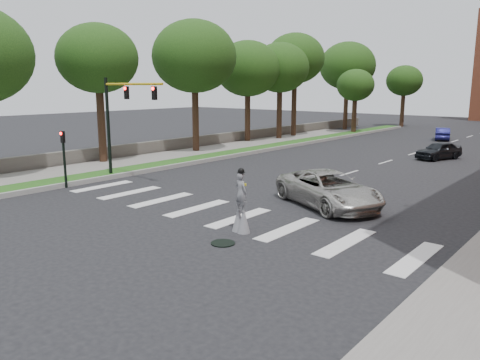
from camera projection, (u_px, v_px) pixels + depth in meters
ground_plane at (202, 218)px, 20.56m from camera, size 160.00×160.00×0.00m
grass_median at (265, 148)px, 42.82m from camera, size 2.00×60.00×0.25m
median_curb at (274, 149)px, 42.16m from camera, size 0.20×60.00×0.28m
sidewalk_left at (159, 158)px, 37.16m from camera, size 4.00×60.00×0.18m
stone_wall at (233, 137)px, 47.69m from camera, size 0.50×56.00×1.10m
manhole at (223, 243)px, 17.16m from camera, size 0.90×0.90×0.04m
traffic_signal at (119, 112)px, 28.13m from camera, size 5.30×0.23×6.20m
secondary_signal at (64, 154)px, 26.25m from camera, size 0.25×0.21×3.23m
stilt_performer at (241, 208)px, 18.39m from camera, size 0.83×0.58×2.58m
suv_crossing at (328, 189)px, 22.35m from camera, size 6.69×5.19×1.69m
car_near at (439, 150)px, 36.87m from camera, size 2.99×4.43×1.40m
car_mid at (442, 134)px, 50.14m from camera, size 2.56×4.28×1.33m
tree_1 at (98, 59)px, 33.39m from camera, size 5.80×5.80×10.10m
tree_2 at (194, 57)px, 39.21m from camera, size 7.12×7.12×11.16m
tree_3 at (248, 69)px, 46.70m from camera, size 6.50×6.50×10.16m
tree_4 at (295, 59)px, 51.57m from camera, size 6.48×6.48×11.45m
tree_5 at (348, 66)px, 60.98m from camera, size 7.25×7.25×11.37m
tree_6 at (356, 86)px, 55.53m from camera, size 4.42×4.42×7.69m
tree_7 at (404, 81)px, 65.60m from camera, size 5.00×5.00×8.57m
tree_8 at (280, 68)px, 48.93m from camera, size 6.09×6.09×10.17m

